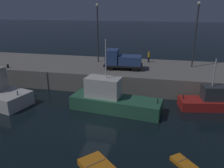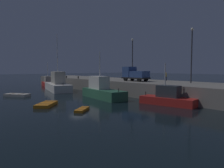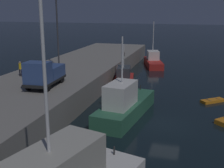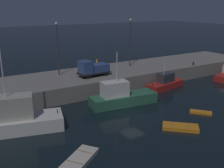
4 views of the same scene
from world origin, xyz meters
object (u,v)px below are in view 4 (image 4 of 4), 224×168
object	(u,v)px
fishing_trawler_green	(121,96)
lamp_post_west	(57,45)
bollard_central	(193,64)
dinghy_orange_near	(180,127)
rowboat_white_mid	(80,159)
lamp_post_east	(130,39)
dockworker	(97,63)
utility_truck	(93,68)
fishing_boat_blue	(165,83)
fishing_trawler_red	(7,120)
dinghy_red_small	(201,112)

from	to	relation	value
fishing_trawler_green	lamp_post_west	distance (m)	13.70
lamp_post_west	bollard_central	world-z (taller)	lamp_post_west
dinghy_orange_near	rowboat_white_mid	distance (m)	12.31
lamp_post_east	dockworker	xyz separation A→B (m)	(-6.06, 1.67, -4.05)
fishing_trawler_green	utility_truck	world-z (taller)	fishing_trawler_green
fishing_boat_blue	lamp_post_west	world-z (taller)	lamp_post_west
fishing_boat_blue	fishing_trawler_red	bearing A→B (deg)	-173.07
fishing_trawler_red	fishing_boat_blue	size ratio (longest dim) A/B	1.70
fishing_trawler_red	dinghy_orange_near	bearing A→B (deg)	-29.41
bollard_central	lamp_post_east	bearing A→B (deg)	150.64
dinghy_red_small	dockworker	distance (m)	21.07
dinghy_orange_near	lamp_post_east	size ratio (longest dim) A/B	0.47
lamp_post_west	utility_truck	xyz separation A→B (m)	(4.29, -3.62, -3.62)
fishing_trawler_red	bollard_central	size ratio (longest dim) A/B	20.68
fishing_boat_blue	lamp_post_east	bearing A→B (deg)	101.21
fishing_trawler_red	dinghy_orange_near	xyz separation A→B (m)	(16.62, -9.37, -1.14)
fishing_trawler_green	utility_truck	xyz separation A→B (m)	(-0.37, 7.73, 2.48)
dinghy_red_small	fishing_trawler_green	bearing A→B (deg)	131.24
fishing_trawler_red	fishing_boat_blue	bearing A→B (deg)	6.93
rowboat_white_mid	fishing_trawler_green	bearing A→B (deg)	42.25
dinghy_red_small	lamp_post_west	xyz separation A→B (m)	(-11.63, 19.31, 7.15)
fishing_boat_blue	dinghy_orange_near	xyz separation A→B (m)	(-9.10, -12.49, -0.67)
fishing_trawler_red	utility_truck	xyz separation A→B (m)	(14.75, 8.15, 2.33)
dinghy_red_small	fishing_trawler_red	bearing A→B (deg)	161.16
dinghy_orange_near	dockworker	distance (m)	22.53
dockworker	fishing_trawler_green	bearing A→B (deg)	-103.25
lamp_post_east	utility_truck	world-z (taller)	lamp_post_east
fishing_trawler_green	dinghy_orange_near	distance (m)	9.95
dinghy_orange_near	utility_truck	xyz separation A→B (m)	(-1.87, 17.52, 3.47)
fishing_boat_blue	bollard_central	size ratio (longest dim) A/B	12.19
fishing_trawler_green	bollard_central	distance (m)	20.17
lamp_post_east	utility_truck	bearing A→B (deg)	-161.84
dinghy_red_small	bollard_central	size ratio (longest dim) A/B	4.30
fishing_boat_blue	bollard_central	distance (m)	9.35
fishing_trawler_red	utility_truck	distance (m)	17.01
lamp_post_west	fishing_trawler_red	bearing A→B (deg)	-131.63
fishing_trawler_green	lamp_post_west	world-z (taller)	lamp_post_west
fishing_trawler_green	dockworker	bearing A→B (deg)	76.75
fishing_boat_blue	utility_truck	size ratio (longest dim) A/B	1.44
fishing_trawler_red	bollard_central	bearing A→B (deg)	8.72
fishing_trawler_red	dinghy_orange_near	distance (m)	19.11
fishing_trawler_red	bollard_central	world-z (taller)	fishing_trawler_red
fishing_boat_blue	rowboat_white_mid	bearing A→B (deg)	-149.68
lamp_post_east	bollard_central	distance (m)	12.94
fishing_boat_blue	utility_truck	xyz separation A→B (m)	(-10.97, 5.03, 2.80)
bollard_central	lamp_post_west	bearing A→B (deg)	165.04
fishing_trawler_red	lamp_post_west	distance (m)	16.84
bollard_central	fishing_trawler_green	bearing A→B (deg)	-165.93
utility_truck	bollard_central	world-z (taller)	utility_truck
lamp_post_east	utility_truck	size ratio (longest dim) A/B	1.65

